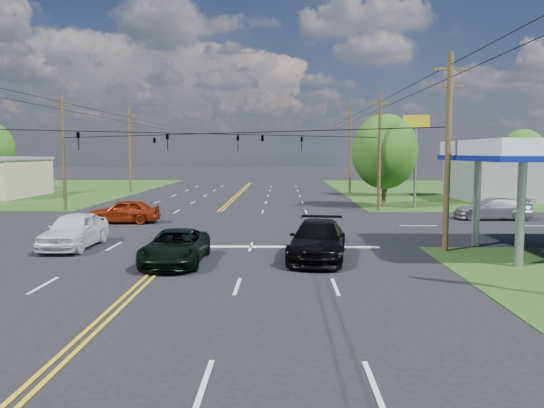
{
  "coord_description": "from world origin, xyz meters",
  "views": [
    {
      "loc": [
        5.12,
        -22.53,
        4.78
      ],
      "look_at": [
        4.54,
        6.0,
        2.01
      ],
      "focal_mm": 35.0,
      "sensor_mm": 36.0,
      "label": 1
    }
  ],
  "objects_px": {
    "pole_right_far": "(350,149)",
    "pole_nw": "(63,151)",
    "suv_black": "(318,240)",
    "pickup_white": "(74,230)",
    "retail_ne": "(526,178)",
    "pole_se": "(448,150)",
    "pole_left_far": "(130,149)",
    "pickup_dkgreen": "(175,247)",
    "pole_ne": "(379,151)",
    "tree_far_r": "(523,155)",
    "tree_right_b": "(387,158)",
    "tree_right_a": "(385,152)"
  },
  "relations": [
    {
      "from": "pole_nw",
      "to": "suv_black",
      "type": "distance_m",
      "value": 28.36
    },
    {
      "from": "pole_nw",
      "to": "suv_black",
      "type": "relative_size",
      "value": 1.61
    },
    {
      "from": "pole_right_far",
      "to": "pickup_white",
      "type": "xyz_separation_m",
      "value": [
        -18.36,
        -36.37,
        -4.27
      ]
    },
    {
      "from": "pole_ne",
      "to": "pole_left_far",
      "type": "bearing_deg",
      "value": 143.84
    },
    {
      "from": "pole_nw",
      "to": "pickup_dkgreen",
      "type": "distance_m",
      "value": 25.4
    },
    {
      "from": "pole_se",
      "to": "pole_left_far",
      "type": "bearing_deg",
      "value": 125.1
    },
    {
      "from": "tree_far_r",
      "to": "pickup_dkgreen",
      "type": "height_order",
      "value": "tree_far_r"
    },
    {
      "from": "pole_right_far",
      "to": "suv_black",
      "type": "height_order",
      "value": "pole_right_far"
    },
    {
      "from": "tree_far_r",
      "to": "tree_right_b",
      "type": "bearing_deg",
      "value": -161.08
    },
    {
      "from": "tree_right_b",
      "to": "tree_far_r",
      "type": "height_order",
      "value": "tree_far_r"
    },
    {
      "from": "tree_right_b",
      "to": "tree_far_r",
      "type": "xyz_separation_m",
      "value": [
        17.5,
        6.0,
        0.33
      ]
    },
    {
      "from": "pole_left_far",
      "to": "pole_right_far",
      "type": "relative_size",
      "value": 1.0
    },
    {
      "from": "pole_left_far",
      "to": "pickup_white",
      "type": "distance_m",
      "value": 37.41
    },
    {
      "from": "tree_far_r",
      "to": "suv_black",
      "type": "relative_size",
      "value": 1.29
    },
    {
      "from": "pole_ne",
      "to": "tree_far_r",
      "type": "distance_m",
      "value": 29.7
    },
    {
      "from": "pole_se",
      "to": "tree_far_r",
      "type": "xyz_separation_m",
      "value": [
        21.0,
        39.0,
        -0.37
      ]
    },
    {
      "from": "pole_se",
      "to": "tree_right_b",
      "type": "distance_m",
      "value": 33.19
    },
    {
      "from": "pole_left_far",
      "to": "pickup_white",
      "type": "relative_size",
      "value": 1.9
    },
    {
      "from": "tree_right_a",
      "to": "tree_right_b",
      "type": "xyz_separation_m",
      "value": [
        2.5,
        12.0,
        -0.65
      ]
    },
    {
      "from": "pickup_dkgreen",
      "to": "suv_black",
      "type": "xyz_separation_m",
      "value": [
        6.2,
        1.11,
        0.13
      ]
    },
    {
      "from": "tree_right_a",
      "to": "pole_left_far",
      "type": "bearing_deg",
      "value": 149.35
    },
    {
      "from": "pole_nw",
      "to": "pickup_dkgreen",
      "type": "xyz_separation_m",
      "value": [
        13.5,
        -21.1,
        -4.19
      ]
    },
    {
      "from": "pole_right_far",
      "to": "pickup_dkgreen",
      "type": "xyz_separation_m",
      "value": [
        -12.5,
        -40.1,
        -4.44
      ]
    },
    {
      "from": "pole_ne",
      "to": "tree_far_r",
      "type": "bearing_deg",
      "value": 45.0
    },
    {
      "from": "pole_left_far",
      "to": "tree_right_b",
      "type": "xyz_separation_m",
      "value": [
        29.5,
        -4.0,
        -0.95
      ]
    },
    {
      "from": "retail_ne",
      "to": "pole_se",
      "type": "distance_m",
      "value": 33.72
    },
    {
      "from": "tree_far_r",
      "to": "pole_nw",
      "type": "bearing_deg",
      "value": -155.92
    },
    {
      "from": "pickup_dkgreen",
      "to": "pole_left_far",
      "type": "bearing_deg",
      "value": 108.45
    },
    {
      "from": "suv_black",
      "to": "pickup_white",
      "type": "height_order",
      "value": "pickup_white"
    },
    {
      "from": "retail_ne",
      "to": "pole_left_far",
      "type": "xyz_separation_m",
      "value": [
        -43.0,
        8.0,
        2.97
      ]
    },
    {
      "from": "pole_left_far",
      "to": "pickup_dkgreen",
      "type": "xyz_separation_m",
      "value": [
        13.5,
        -40.1,
        -4.44
      ]
    },
    {
      "from": "pole_ne",
      "to": "tree_right_b",
      "type": "distance_m",
      "value": 15.42
    },
    {
      "from": "tree_right_b",
      "to": "pickup_dkgreen",
      "type": "bearing_deg",
      "value": -113.9
    },
    {
      "from": "retail_ne",
      "to": "pole_ne",
      "type": "xyz_separation_m",
      "value": [
        -17.0,
        -11.0,
        2.72
      ]
    },
    {
      "from": "retail_ne",
      "to": "pole_right_far",
      "type": "distance_m",
      "value": 19.02
    },
    {
      "from": "pole_right_far",
      "to": "pole_nw",
      "type": "bearing_deg",
      "value": -143.84
    },
    {
      "from": "pole_nw",
      "to": "tree_far_r",
      "type": "distance_m",
      "value": 51.48
    },
    {
      "from": "pole_ne",
      "to": "tree_right_b",
      "type": "height_order",
      "value": "pole_ne"
    },
    {
      "from": "pole_se",
      "to": "pickup_white",
      "type": "xyz_separation_m",
      "value": [
        -18.36,
        0.63,
        -4.02
      ]
    },
    {
      "from": "pole_right_far",
      "to": "pole_left_far",
      "type": "bearing_deg",
      "value": 180.0
    },
    {
      "from": "pole_right_far",
      "to": "tree_right_a",
      "type": "xyz_separation_m",
      "value": [
        1.0,
        -16.0,
        -0.3
      ]
    },
    {
      "from": "tree_right_a",
      "to": "pickup_dkgreen",
      "type": "height_order",
      "value": "tree_right_a"
    },
    {
      "from": "pole_se",
      "to": "pole_nw",
      "type": "distance_m",
      "value": 31.62
    },
    {
      "from": "retail_ne",
      "to": "pole_se",
      "type": "relative_size",
      "value": 1.47
    },
    {
      "from": "pole_se",
      "to": "suv_black",
      "type": "bearing_deg",
      "value": -162.47
    },
    {
      "from": "retail_ne",
      "to": "pole_left_far",
      "type": "bearing_deg",
      "value": 169.46
    },
    {
      "from": "pole_ne",
      "to": "pickup_white",
      "type": "distance_m",
      "value": 25.59
    },
    {
      "from": "tree_right_a",
      "to": "pickup_white",
      "type": "relative_size",
      "value": 1.56
    },
    {
      "from": "tree_far_r",
      "to": "pole_left_far",
      "type": "bearing_deg",
      "value": -177.56
    },
    {
      "from": "pole_right_far",
      "to": "tree_far_r",
      "type": "bearing_deg",
      "value": 5.44
    }
  ]
}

